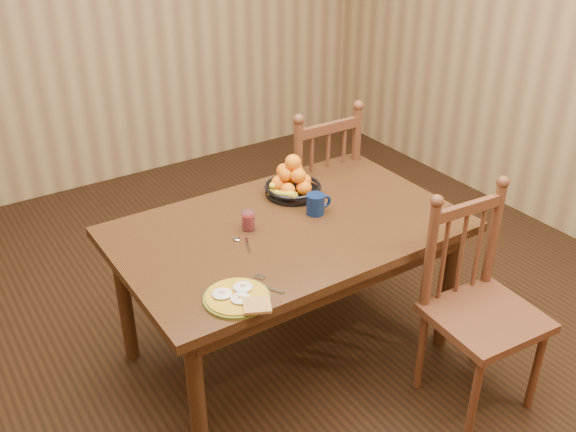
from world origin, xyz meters
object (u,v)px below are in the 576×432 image
chair_near (479,308)px  breakfast_plate (238,297)px  chair_far (310,192)px  fruit_bowl (292,182)px  coffee_mug (316,204)px  dining_table (288,241)px

chair_near → breakfast_plate: 1.12m
breakfast_plate → chair_near: bearing=-18.1°
chair_far → fruit_bowl: chair_far is taller
chair_far → coffee_mug: size_ratio=7.97×
breakfast_plate → coffee_mug: 0.78m
breakfast_plate → fruit_bowl: bearing=43.2°
dining_table → chair_far: chair_far is taller
chair_far → coffee_mug: chair_far is taller
fruit_bowl → breakfast_plate: bearing=-136.8°
breakfast_plate → coffee_mug: bearing=31.4°
dining_table → coffee_mug: coffee_mug is taller
chair_near → coffee_mug: 0.89m
chair_near → coffee_mug: (-0.37, 0.74, 0.31)m
chair_far → coffee_mug: (-0.37, -0.57, 0.28)m
fruit_bowl → chair_far: bearing=43.5°
breakfast_plate → fruit_bowl: fruit_bowl is taller
dining_table → breakfast_plate: (-0.48, -0.38, 0.10)m
coffee_mug → fruit_bowl: bearing=86.6°
dining_table → fruit_bowl: fruit_bowl is taller
chair_far → coffee_mug: 0.73m
dining_table → chair_far: (0.55, 0.59, -0.15)m
fruit_bowl → dining_table: bearing=-127.1°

